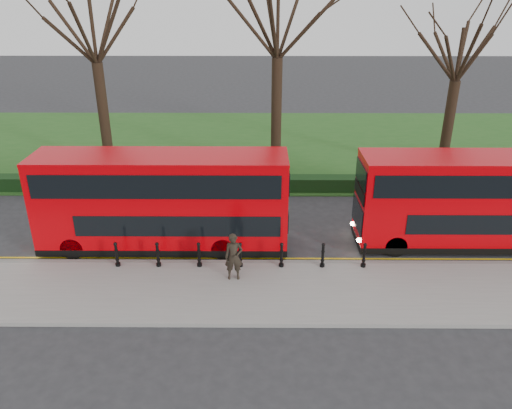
{
  "coord_description": "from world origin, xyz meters",
  "views": [
    {
      "loc": [
        1.01,
        -18.37,
        10.5
      ],
      "look_at": [
        0.89,
        0.5,
        2.0
      ],
      "focal_mm": 35.0,
      "sensor_mm": 36.0,
      "label": 1
    }
  ],
  "objects_px": {
    "bus_lead": "(163,202)",
    "bus_rear": "(479,202)",
    "bollard_row": "(240,255)",
    "pedestrian": "(234,257)"
  },
  "relations": [
    {
      "from": "bollard_row",
      "to": "bus_rear",
      "type": "bearing_deg",
      "value": 12.11
    },
    {
      "from": "bus_rear",
      "to": "bollard_row",
      "type": "bearing_deg",
      "value": -167.89
    },
    {
      "from": "bus_rear",
      "to": "pedestrian",
      "type": "xyz_separation_m",
      "value": [
        -10.16,
        -3.01,
        -0.95
      ]
    },
    {
      "from": "bollard_row",
      "to": "bus_rear",
      "type": "xyz_separation_m",
      "value": [
        9.96,
        2.14,
        1.37
      ]
    },
    {
      "from": "bollard_row",
      "to": "pedestrian",
      "type": "distance_m",
      "value": 0.99
    },
    {
      "from": "bus_lead",
      "to": "bus_rear",
      "type": "height_order",
      "value": "bus_lead"
    },
    {
      "from": "bus_lead",
      "to": "pedestrian",
      "type": "distance_m",
      "value": 4.24
    },
    {
      "from": "bollard_row",
      "to": "bus_lead",
      "type": "xyz_separation_m",
      "value": [
        -3.28,
        1.88,
        1.43
      ]
    },
    {
      "from": "bus_lead",
      "to": "bus_rear",
      "type": "xyz_separation_m",
      "value": [
        13.24,
        0.26,
        -0.06
      ]
    },
    {
      "from": "bus_lead",
      "to": "pedestrian",
      "type": "xyz_separation_m",
      "value": [
        3.08,
        -2.75,
        -1.0
      ]
    }
  ]
}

